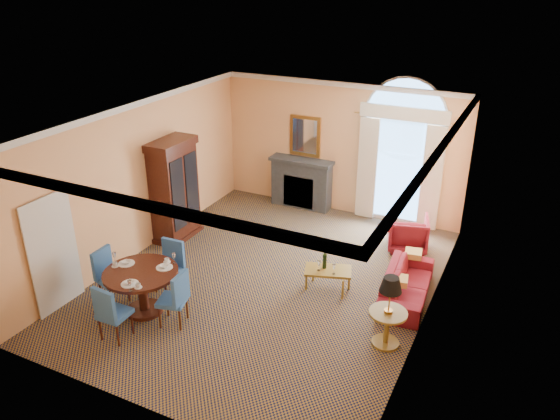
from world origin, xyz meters
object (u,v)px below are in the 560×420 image
at_px(armchair, 408,233).
at_px(sofa, 407,284).
at_px(armoire, 174,191).
at_px(dining_table, 142,283).
at_px(coffee_table, 328,270).
at_px(side_table, 389,303).

bearing_deg(armchair, sofa, 87.87).
xyz_separation_m(armoire, dining_table, (1.23, -2.68, -0.50)).
distance_m(sofa, coffee_table, 1.46).
bearing_deg(coffee_table, dining_table, -160.24).
bearing_deg(dining_table, coffee_table, 38.33).
xyz_separation_m(dining_table, side_table, (4.09, 1.00, 0.18)).
distance_m(dining_table, side_table, 4.22).
distance_m(dining_table, armchair, 5.66).
bearing_deg(sofa, side_table, 177.01).
distance_m(dining_table, sofa, 4.75).
bearing_deg(dining_table, sofa, 31.51).
xyz_separation_m(dining_table, coffee_table, (2.64, 2.09, -0.18)).
relative_size(dining_table, coffee_table, 1.33).
relative_size(armoire, sofa, 1.17).
bearing_deg(coffee_table, side_table, -55.36).
bearing_deg(armchair, side_table, 82.82).
relative_size(armoire, side_table, 1.85).
relative_size(dining_table, sofa, 0.67).
distance_m(armoire, dining_table, 2.99).
bearing_deg(dining_table, side_table, 13.74).
distance_m(armoire, armchair, 5.15).
relative_size(dining_table, side_table, 1.06).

